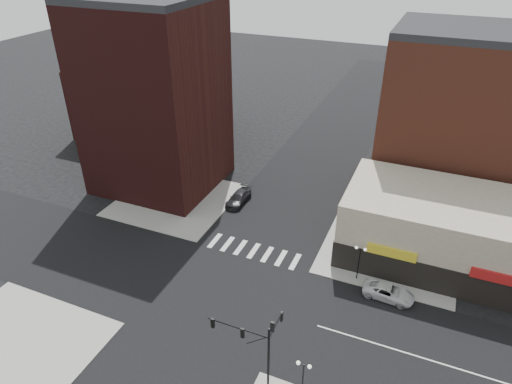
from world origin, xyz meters
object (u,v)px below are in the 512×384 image
at_px(street_lamp_se_a, 303,372).
at_px(street_lamp_ne, 360,255).
at_px(dark_sedan_north, 239,198).
at_px(white_suv, 389,292).
at_px(traffic_signal, 259,340).

distance_m(street_lamp_se_a, street_lamp_ne, 16.03).
bearing_deg(dark_sedan_north, white_suv, -25.36).
bearing_deg(traffic_signal, white_suv, 59.92).
bearing_deg(traffic_signal, street_lamp_se_a, -2.57).
xyz_separation_m(street_lamp_ne, white_suv, (3.54, -1.50, -2.58)).
bearing_deg(white_suv, traffic_signal, 153.51).
height_order(street_lamp_ne, white_suv, street_lamp_ne).
distance_m(traffic_signal, street_lamp_ne, 16.62).
distance_m(traffic_signal, white_suv, 17.10).
bearing_deg(dark_sedan_north, street_lamp_ne, -25.98).
distance_m(street_lamp_se_a, dark_sedan_north, 30.67).
bearing_deg(dark_sedan_north, street_lamp_se_a, -54.77).
distance_m(white_suv, dark_sedan_north, 24.27).
bearing_deg(dark_sedan_north, traffic_signal, -60.85).
relative_size(street_lamp_se_a, dark_sedan_north, 0.80).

